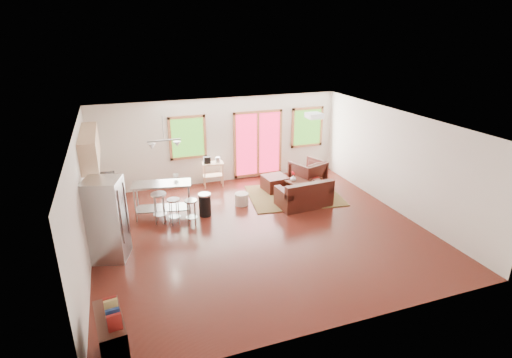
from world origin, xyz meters
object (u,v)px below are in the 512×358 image
object	(u,v)px
coffee_table	(303,180)
armchair	(307,172)
rug	(294,195)
loveseat	(304,196)
refrigerator	(107,220)
ottoman	(275,183)
kitchen_cart	(212,166)
island	(162,194)

from	to	relation	value
coffee_table	armchair	distance (m)	0.51
rug	loveseat	world-z (taller)	loveseat
refrigerator	ottoman	bearing A→B (deg)	42.43
rug	loveseat	xyz separation A→B (m)	(-0.04, -0.71, 0.28)
coffee_table	rug	bearing A→B (deg)	-149.63
ottoman	refrigerator	distance (m)	5.18
rug	armchair	distance (m)	0.99
kitchen_cart	island	bearing A→B (deg)	-136.09
loveseat	kitchen_cart	size ratio (longest dim) A/B	1.54
ottoman	kitchen_cart	size ratio (longest dim) A/B	0.70
refrigerator	kitchen_cart	xyz separation A→B (m)	(2.96, 3.20, -0.22)
loveseat	ottoman	size ratio (longest dim) A/B	2.20
loveseat	coffee_table	size ratio (longest dim) A/B	1.23
ottoman	refrigerator	xyz separation A→B (m)	(-4.62, -2.26, 0.65)
coffee_table	island	world-z (taller)	island
coffee_table	refrigerator	distance (m)	5.67
refrigerator	kitchen_cart	distance (m)	4.37
kitchen_cart	rug	bearing A→B (deg)	-37.02
island	refrigerator	bearing A→B (deg)	-129.07
loveseat	armchair	distance (m)	1.48
refrigerator	island	xyz separation A→B (m)	(1.29, 1.59, -0.24)
coffee_table	island	bearing A→B (deg)	-175.87
loveseat	kitchen_cart	bearing A→B (deg)	127.51
rug	kitchen_cart	size ratio (longest dim) A/B	2.69
armchair	refrigerator	xyz separation A→B (m)	(-5.67, -2.25, 0.43)
coffee_table	armchair	size ratio (longest dim) A/B	1.33
island	kitchen_cart	world-z (taller)	kitchen_cart
armchair	ottoman	xyz separation A→B (m)	(-1.05, 0.01, -0.22)
coffee_table	kitchen_cart	world-z (taller)	kitchen_cart
loveseat	kitchen_cart	xyz separation A→B (m)	(-1.98, 2.23, 0.35)
armchair	island	world-z (taller)	island
ottoman	kitchen_cart	world-z (taller)	kitchen_cart
island	rug	bearing A→B (deg)	1.36
ottoman	island	xyz separation A→B (m)	(-3.33, -0.67, 0.41)
refrigerator	rug	bearing A→B (deg)	34.98
refrigerator	kitchen_cart	size ratio (longest dim) A/B	1.83
rug	loveseat	bearing A→B (deg)	-93.02
armchair	refrigerator	bearing A→B (deg)	2.33
ottoman	kitchen_cart	bearing A→B (deg)	150.47
rug	loveseat	distance (m)	0.76
rug	refrigerator	world-z (taller)	refrigerator
coffee_table	refrigerator	xyz separation A→B (m)	(-5.33, -1.88, 0.51)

